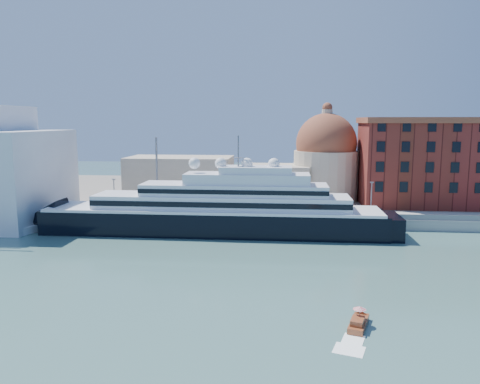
# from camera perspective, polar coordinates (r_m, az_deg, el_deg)

# --- Properties ---
(ground) EXTENTS (400.00, 400.00, 0.00)m
(ground) POSITION_cam_1_polar(r_m,az_deg,el_deg) (80.11, -2.23, -8.98)
(ground) COLOR #3C6865
(ground) RESTS_ON ground
(quay) EXTENTS (180.00, 10.00, 2.50)m
(quay) POSITION_cam_1_polar(r_m,az_deg,el_deg) (112.52, 0.07, -3.16)
(quay) COLOR gray
(quay) RESTS_ON ground
(land) EXTENTS (260.00, 72.00, 2.00)m
(land) POSITION_cam_1_polar(r_m,az_deg,el_deg) (152.80, 1.51, -0.13)
(land) COLOR slate
(land) RESTS_ON ground
(quay_fence) EXTENTS (180.00, 0.10, 1.20)m
(quay_fence) POSITION_cam_1_polar(r_m,az_deg,el_deg) (107.76, -0.15, -2.69)
(quay_fence) COLOR slate
(quay_fence) RESTS_ON quay
(superyacht) EXTENTS (83.24, 11.54, 24.88)m
(superyacht) POSITION_cam_1_polar(r_m,az_deg,el_deg) (102.20, -4.65, -2.65)
(superyacht) COLOR black
(superyacht) RESTS_ON ground
(service_barge) EXTENTS (13.82, 8.26, 2.95)m
(service_barge) POSITION_cam_1_polar(r_m,az_deg,el_deg) (116.03, -26.28, -3.91)
(service_barge) COLOR white
(service_barge) RESTS_ON ground
(water_taxi) EXTENTS (3.30, 5.60, 2.52)m
(water_taxi) POSITION_cam_1_polar(r_m,az_deg,el_deg) (59.18, 14.23, -15.17)
(water_taxi) COLOR brown
(water_taxi) RESTS_ON ground
(warehouse) EXTENTS (43.00, 19.00, 23.25)m
(warehouse) POSITION_cam_1_polar(r_m,az_deg,el_deg) (134.72, 23.50, 3.46)
(warehouse) COLOR maroon
(warehouse) RESTS_ON land
(church) EXTENTS (66.00, 18.00, 25.50)m
(church) POSITION_cam_1_polar(r_m,az_deg,el_deg) (134.11, 3.75, 2.90)
(church) COLOR beige
(church) RESTS_ON land
(lamp_posts) EXTENTS (120.80, 2.40, 18.00)m
(lamp_posts) POSITION_cam_1_polar(r_m,az_deg,el_deg) (111.28, -6.52, 1.14)
(lamp_posts) COLOR slate
(lamp_posts) RESTS_ON quay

